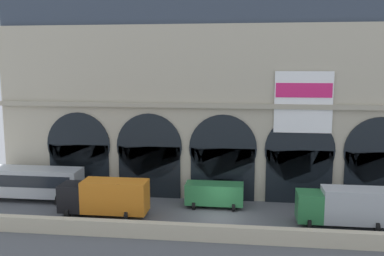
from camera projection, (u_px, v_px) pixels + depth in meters
The scene contains 7 objects.
ground_plane at pixel (219, 218), 36.29m from camera, with size 200.00×200.00×0.00m, color #54565B.
quay_parapet_wall at pixel (215, 233), 31.56m from camera, with size 90.00×0.70×1.20m, color beige.
station_building at pixel (225, 90), 41.96m from camera, with size 43.74×5.10×21.45m.
bus_west at pixel (24, 182), 40.94m from camera, with size 11.00×3.25×3.10m.
box_truck_midwest at pixel (105, 196), 36.63m from camera, with size 7.50×2.91×3.12m.
van_center at pixel (214, 194), 38.95m from camera, with size 5.20×2.48×2.20m.
box_truck_mideast at pixel (346, 206), 34.23m from camera, with size 7.50×2.91×3.12m.
Camera 1 is at (2.11, -34.75, 12.96)m, focal length 40.32 mm.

